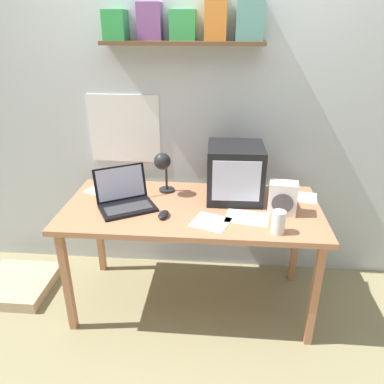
{
  "coord_description": "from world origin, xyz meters",
  "views": [
    {
      "loc": [
        0.18,
        -2.12,
        1.83
      ],
      "look_at": [
        0.0,
        0.0,
        0.86
      ],
      "focal_mm": 35.0,
      "sensor_mm": 36.0,
      "label": 1
    }
  ],
  "objects_px": {
    "corner_desk": "(192,215)",
    "loose_paper_near_laptop": "(297,196)",
    "laptop": "(124,197)",
    "computer_mouse": "(163,215)",
    "desk_lamp": "(163,165)",
    "crt_monitor": "(235,172)",
    "open_notebook": "(211,222)",
    "floor_cushion": "(18,284)",
    "loose_paper_near_monitor": "(105,190)",
    "printed_handout": "(247,218)",
    "space_heater": "(283,198)",
    "juice_glass": "(278,223)"
  },
  "relations": [
    {
      "from": "corner_desk",
      "to": "printed_handout",
      "type": "relative_size",
      "value": 5.78
    },
    {
      "from": "laptop",
      "to": "printed_handout",
      "type": "relative_size",
      "value": 1.52
    },
    {
      "from": "open_notebook",
      "to": "crt_monitor",
      "type": "bearing_deg",
      "value": 68.64
    },
    {
      "from": "juice_glass",
      "to": "desk_lamp",
      "type": "bearing_deg",
      "value": 147.38
    },
    {
      "from": "computer_mouse",
      "to": "desk_lamp",
      "type": "bearing_deg",
      "value": 98.43
    },
    {
      "from": "crt_monitor",
      "to": "loose_paper_near_monitor",
      "type": "bearing_deg",
      "value": 176.67
    },
    {
      "from": "floor_cushion",
      "to": "corner_desk",
      "type": "bearing_deg",
      "value": -0.82
    },
    {
      "from": "desk_lamp",
      "to": "space_heater",
      "type": "height_order",
      "value": "desk_lamp"
    },
    {
      "from": "corner_desk",
      "to": "open_notebook",
      "type": "distance_m",
      "value": 0.25
    },
    {
      "from": "laptop",
      "to": "desk_lamp",
      "type": "bearing_deg",
      "value": 11.47
    },
    {
      "from": "space_heater",
      "to": "computer_mouse",
      "type": "xyz_separation_m",
      "value": [
        -0.71,
        -0.11,
        -0.08
      ]
    },
    {
      "from": "space_heater",
      "to": "computer_mouse",
      "type": "distance_m",
      "value": 0.72
    },
    {
      "from": "corner_desk",
      "to": "loose_paper_near_laptop",
      "type": "distance_m",
      "value": 0.72
    },
    {
      "from": "loose_paper_near_monitor",
      "to": "open_notebook",
      "type": "bearing_deg",
      "value": -27.58
    },
    {
      "from": "corner_desk",
      "to": "floor_cushion",
      "type": "relative_size",
      "value": 3.27
    },
    {
      "from": "crt_monitor",
      "to": "printed_handout",
      "type": "xyz_separation_m",
      "value": [
        0.08,
        -0.28,
        -0.18
      ]
    },
    {
      "from": "corner_desk",
      "to": "loose_paper_near_monitor",
      "type": "height_order",
      "value": "loose_paper_near_monitor"
    },
    {
      "from": "laptop",
      "to": "computer_mouse",
      "type": "distance_m",
      "value": 0.3
    },
    {
      "from": "crt_monitor",
      "to": "floor_cushion",
      "type": "distance_m",
      "value": 1.82
    },
    {
      "from": "juice_glass",
      "to": "space_heater",
      "type": "bearing_deg",
      "value": 78.15
    },
    {
      "from": "computer_mouse",
      "to": "floor_cushion",
      "type": "bearing_deg",
      "value": 171.36
    },
    {
      "from": "space_heater",
      "to": "open_notebook",
      "type": "bearing_deg",
      "value": -152.23
    },
    {
      "from": "space_heater",
      "to": "floor_cushion",
      "type": "relative_size",
      "value": 0.41
    },
    {
      "from": "printed_handout",
      "to": "floor_cushion",
      "type": "bearing_deg",
      "value": 174.96
    },
    {
      "from": "juice_glass",
      "to": "loose_paper_near_laptop",
      "type": "height_order",
      "value": "juice_glass"
    },
    {
      "from": "corner_desk",
      "to": "loose_paper_near_laptop",
      "type": "relative_size",
      "value": 5.65
    },
    {
      "from": "printed_handout",
      "to": "laptop",
      "type": "bearing_deg",
      "value": 172.33
    },
    {
      "from": "open_notebook",
      "to": "loose_paper_near_laptop",
      "type": "bearing_deg",
      "value": 35.63
    },
    {
      "from": "computer_mouse",
      "to": "loose_paper_near_monitor",
      "type": "distance_m",
      "value": 0.58
    },
    {
      "from": "floor_cushion",
      "to": "open_notebook",
      "type": "bearing_deg",
      "value": -8.69
    },
    {
      "from": "desk_lamp",
      "to": "juice_glass",
      "type": "xyz_separation_m",
      "value": [
        0.71,
        -0.45,
        -0.15
      ]
    },
    {
      "from": "open_notebook",
      "to": "desk_lamp",
      "type": "bearing_deg",
      "value": 132.05
    },
    {
      "from": "crt_monitor",
      "to": "open_notebook",
      "type": "distance_m",
      "value": 0.42
    },
    {
      "from": "corner_desk",
      "to": "computer_mouse",
      "type": "height_order",
      "value": "computer_mouse"
    },
    {
      "from": "desk_lamp",
      "to": "floor_cushion",
      "type": "height_order",
      "value": "desk_lamp"
    },
    {
      "from": "desk_lamp",
      "to": "crt_monitor",
      "type": "bearing_deg",
      "value": 10.54
    },
    {
      "from": "open_notebook",
      "to": "loose_paper_near_monitor",
      "type": "distance_m",
      "value": 0.84
    },
    {
      "from": "crt_monitor",
      "to": "floor_cushion",
      "type": "relative_size",
      "value": 0.73
    },
    {
      "from": "laptop",
      "to": "floor_cushion",
      "type": "distance_m",
      "value": 1.18
    },
    {
      "from": "loose_paper_near_laptop",
      "to": "floor_cushion",
      "type": "distance_m",
      "value": 2.13
    },
    {
      "from": "loose_paper_near_monitor",
      "to": "loose_paper_near_laptop",
      "type": "xyz_separation_m",
      "value": [
        1.31,
        0.01,
        -0.0
      ]
    },
    {
      "from": "laptop",
      "to": "juice_glass",
      "type": "bearing_deg",
      "value": -45.39
    },
    {
      "from": "printed_handout",
      "to": "loose_paper_near_laptop",
      "type": "distance_m",
      "value": 0.48
    },
    {
      "from": "crt_monitor",
      "to": "laptop",
      "type": "relative_size",
      "value": 0.85
    },
    {
      "from": "desk_lamp",
      "to": "computer_mouse",
      "type": "relative_size",
      "value": 2.6
    },
    {
      "from": "corner_desk",
      "to": "laptop",
      "type": "height_order",
      "value": "laptop"
    },
    {
      "from": "space_heater",
      "to": "loose_paper_near_laptop",
      "type": "xyz_separation_m",
      "value": [
        0.14,
        0.25,
        -0.1
      ]
    },
    {
      "from": "crt_monitor",
      "to": "desk_lamp",
      "type": "relative_size",
      "value": 1.23
    },
    {
      "from": "space_heater",
      "to": "open_notebook",
      "type": "relative_size",
      "value": 0.78
    },
    {
      "from": "crt_monitor",
      "to": "floor_cushion",
      "type": "bearing_deg",
      "value": -176.2
    }
  ]
}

